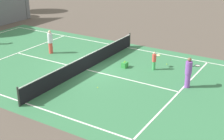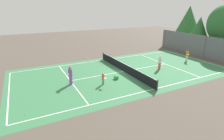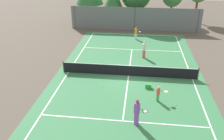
% 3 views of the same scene
% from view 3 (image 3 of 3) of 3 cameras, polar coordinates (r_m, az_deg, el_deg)
% --- Properties ---
extents(ground_plane, '(80.00, 80.00, 0.00)m').
position_cam_3_polar(ground_plane, '(20.98, 4.03, -1.36)').
color(ground_plane, brown).
extents(court_surface, '(13.00, 25.00, 0.01)m').
position_cam_3_polar(court_surface, '(20.98, 4.03, -1.35)').
color(court_surface, '#387A4C').
rests_on(court_surface, ground_plane).
extents(tennis_net, '(11.90, 0.10, 1.10)m').
position_cam_3_polar(tennis_net, '(20.75, 4.07, -0.11)').
color(tennis_net, '#333833').
rests_on(tennis_net, ground_plane).
extents(perimeter_fence, '(18.00, 0.12, 3.20)m').
position_cam_3_polar(perimeter_fence, '(33.59, 5.54, 12.15)').
color(perimeter_fence, slate).
rests_on(perimeter_fence, ground_plane).
extents(player_0, '(0.38, 0.38, 1.76)m').
position_cam_3_polar(player_0, '(24.47, 7.76, 4.92)').
color(player_0, '#E54C3F').
rests_on(player_0, ground_plane).
extents(player_1, '(0.86, 0.73, 1.59)m').
position_cam_3_polar(player_1, '(30.02, 5.81, 8.89)').
color(player_1, silver).
rests_on(player_1, ground_plane).
extents(player_2, '(0.83, 0.34, 1.23)m').
position_cam_3_polar(player_2, '(17.44, 11.17, -5.57)').
color(player_2, '#3FA559').
rests_on(player_2, ground_plane).
extents(player_3, '(0.90, 0.78, 1.82)m').
position_cam_3_polar(player_3, '(14.87, 6.03, -9.97)').
color(player_3, purple).
rests_on(player_3, ground_plane).
extents(ball_crate, '(0.47, 0.31, 0.43)m').
position_cam_3_polar(ball_crate, '(19.20, 8.73, -3.80)').
color(ball_crate, green).
rests_on(ball_crate, ground_plane).
extents(tennis_ball_0, '(0.07, 0.07, 0.07)m').
position_cam_3_polar(tennis_ball_0, '(22.47, 11.57, 0.20)').
color(tennis_ball_0, '#CCE533').
rests_on(tennis_ball_0, ground_plane).
extents(tennis_ball_1, '(0.07, 0.07, 0.07)m').
position_cam_3_polar(tennis_ball_1, '(19.23, -2.22, -3.94)').
color(tennis_ball_1, '#CCE533').
rests_on(tennis_ball_1, ground_plane).
extents(tennis_ball_2, '(0.07, 0.07, 0.07)m').
position_cam_3_polar(tennis_ball_2, '(17.60, 15.24, -8.10)').
color(tennis_ball_2, '#CCE533').
rests_on(tennis_ball_2, ground_plane).
extents(tennis_ball_3, '(0.07, 0.07, 0.07)m').
position_cam_3_polar(tennis_ball_3, '(26.02, -5.49, 4.31)').
color(tennis_ball_3, '#CCE533').
rests_on(tennis_ball_3, ground_plane).
extents(tennis_ball_4, '(0.07, 0.07, 0.07)m').
position_cam_3_polar(tennis_ball_4, '(28.05, -5.34, 5.96)').
color(tennis_ball_4, '#CCE533').
rests_on(tennis_ball_4, ground_plane).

